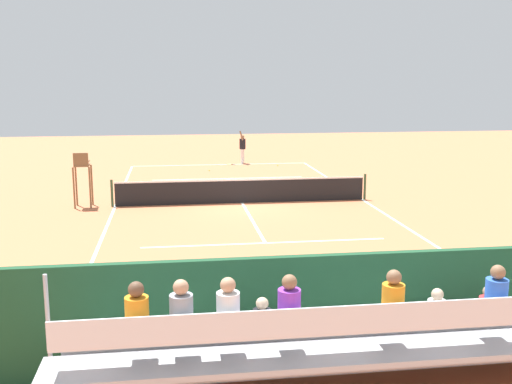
% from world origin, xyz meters
% --- Properties ---
extents(ground_plane, '(60.00, 60.00, 0.00)m').
position_xyz_m(ground_plane, '(0.00, 0.00, 0.00)').
color(ground_plane, '#CC7047').
extents(court_line_markings, '(10.10, 22.20, 0.01)m').
position_xyz_m(court_line_markings, '(0.00, -0.04, 0.00)').
color(court_line_markings, white).
rests_on(court_line_markings, ground).
extents(tennis_net, '(10.30, 0.10, 1.07)m').
position_xyz_m(tennis_net, '(0.00, 0.00, 0.50)').
color(tennis_net, black).
rests_on(tennis_net, ground).
extents(backdrop_wall, '(18.00, 0.16, 2.00)m').
position_xyz_m(backdrop_wall, '(0.00, 14.00, 1.00)').
color(backdrop_wall, '#1E4C2D').
rests_on(backdrop_wall, ground).
extents(bleacher_stand, '(9.06, 2.40, 2.48)m').
position_xyz_m(bleacher_stand, '(0.03, 15.41, 1.00)').
color(bleacher_stand, '#B2B2B7').
rests_on(bleacher_stand, ground).
extents(umpire_chair, '(0.67, 0.67, 2.14)m').
position_xyz_m(umpire_chair, '(6.20, -0.11, 1.31)').
color(umpire_chair, brown).
rests_on(umpire_chair, ground).
extents(courtside_bench, '(1.80, 0.40, 0.93)m').
position_xyz_m(courtside_bench, '(-3.39, 13.27, 0.56)').
color(courtside_bench, '#9E754C').
rests_on(courtside_bench, ground).
extents(equipment_bag, '(0.90, 0.36, 0.36)m').
position_xyz_m(equipment_bag, '(-1.93, 13.40, 0.18)').
color(equipment_bag, black).
rests_on(equipment_bag, ground).
extents(tennis_player, '(0.47, 0.55, 1.93)m').
position_xyz_m(tennis_player, '(-1.36, -11.31, 1.02)').
color(tennis_player, white).
rests_on(tennis_player, ground).
extents(tennis_racket, '(0.55, 0.47, 0.03)m').
position_xyz_m(tennis_racket, '(-0.57, -10.94, 0.01)').
color(tennis_racket, black).
rests_on(tennis_racket, ground).
extents(tennis_ball_near, '(0.07, 0.07, 0.07)m').
position_xyz_m(tennis_ball_near, '(0.77, -8.66, 0.03)').
color(tennis_ball_near, '#CCDB33').
rests_on(tennis_ball_near, ground).
extents(tennis_ball_far, '(0.07, 0.07, 0.07)m').
position_xyz_m(tennis_ball_far, '(-3.23, -10.01, 0.03)').
color(tennis_ball_far, '#CCDB33').
rests_on(tennis_ball_far, ground).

